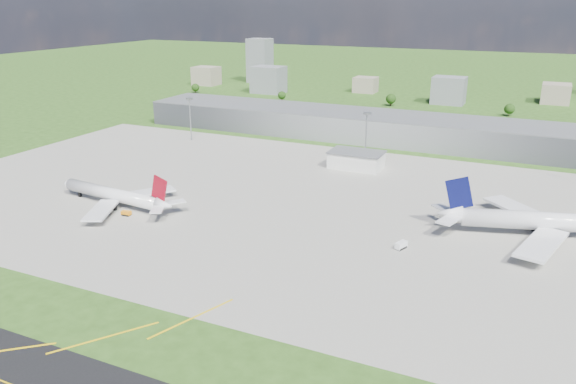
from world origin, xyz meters
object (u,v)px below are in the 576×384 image
at_px(tug_yellow, 126,213).
at_px(van_white_far, 496,216).
at_px(airliner_red_twin, 116,196).
at_px(airliner_blue_quad, 559,222).
at_px(van_white_near, 401,245).

distance_m(tug_yellow, van_white_far, 145.30).
height_order(airliner_red_twin, airliner_blue_quad, airliner_blue_quad).
xyz_separation_m(airliner_red_twin, van_white_far, (144.09, 50.75, -3.34)).
distance_m(airliner_blue_quad, van_white_near, 58.98).
height_order(airliner_blue_quad, van_white_near, airliner_blue_quad).
height_order(airliner_blue_quad, tug_yellow, airliner_blue_quad).
xyz_separation_m(airliner_blue_quad, van_white_far, (-21.71, 9.93, -4.69)).
relative_size(airliner_blue_quad, van_white_far, 15.33).
xyz_separation_m(airliner_red_twin, airliner_blue_quad, (165.80, 40.82, 1.34)).
bearing_deg(airliner_blue_quad, van_white_far, 139.59).
distance_m(tug_yellow, van_white_near, 107.52).
relative_size(airliner_blue_quad, tug_yellow, 20.23).
xyz_separation_m(airliner_red_twin, tug_yellow, (10.78, -7.05, -3.62)).
bearing_deg(tug_yellow, van_white_far, 17.80).
bearing_deg(airliner_blue_quad, van_white_near, -161.42).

